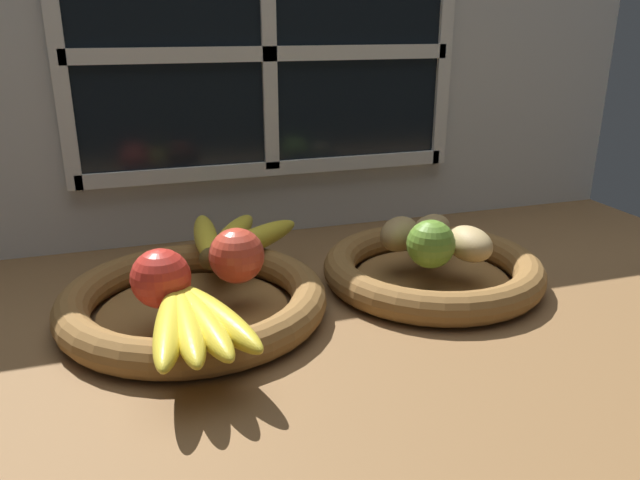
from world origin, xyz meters
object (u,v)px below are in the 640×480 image
object	(u,v)px
potato_small	(469,244)
banana_bunch_front	(193,320)
potato_back	(432,229)
potato_oblong	(400,234)
fruit_bowl_right	(432,270)
banana_bunch_back	(230,238)
fruit_bowl_left	(194,301)
potato_large	(434,240)
lime_near	(431,244)
apple_red_right	(237,256)
apple_red_front	(161,278)

from	to	relation	value
potato_small	banana_bunch_front	bearing A→B (deg)	-165.78
banana_bunch_front	potato_back	size ratio (longest dim) A/B	2.48
potato_oblong	potato_back	world-z (taller)	potato_oblong
fruit_bowl_right	banana_bunch_back	bearing A→B (deg)	157.83
fruit_bowl_left	potato_large	bearing A→B (deg)	-0.00
fruit_bowl_right	lime_near	distance (cm)	7.68
potato_oblong	fruit_bowl_left	bearing A→B (deg)	-174.20
potato_large	fruit_bowl_left	bearing A→B (deg)	180.00
fruit_bowl_right	banana_bunch_front	bearing A→B (deg)	-159.36
potato_oblong	potato_back	distance (cm)	6.39
potato_small	potato_large	world-z (taller)	potato_small
fruit_bowl_right	apple_red_right	world-z (taller)	apple_red_right
potato_oblong	banana_bunch_front	bearing A→B (deg)	-152.51
potato_small	potato_back	distance (cm)	8.44
banana_bunch_front	potato_small	world-z (taller)	potato_small
potato_oblong	lime_near	bearing A→B (deg)	-81.35
fruit_bowl_right	potato_back	bearing A→B (deg)	65.56
fruit_bowl_left	apple_red_front	bearing A→B (deg)	-126.43
apple_red_right	potato_large	bearing A→B (deg)	2.14
potato_small	potato_back	bearing A→B (deg)	98.97
potato_small	apple_red_right	bearing A→B (deg)	175.64
banana_bunch_front	potato_oblong	world-z (taller)	potato_oblong
apple_red_right	potato_back	size ratio (longest dim) A/B	0.86
potato_oblong	potato_large	world-z (taller)	potato_oblong
potato_small	potato_back	size ratio (longest dim) A/B	0.99
potato_small	potato_large	bearing A→B (deg)	135.00
banana_bunch_front	potato_large	world-z (taller)	potato_large
fruit_bowl_left	apple_red_front	size ratio (longest dim) A/B	4.91
fruit_bowl_left	potato_oblong	bearing A→B (deg)	5.80
apple_red_right	potato_large	world-z (taller)	apple_red_right
potato_small	potato_back	xyz separation A→B (cm)	(-1.31, 8.33, -0.32)
apple_red_right	potato_oblong	xyz separation A→B (cm)	(24.55, 4.13, -1.08)
fruit_bowl_left	apple_red_right	bearing A→B (deg)	-10.68
potato_small	potato_oblong	bearing A→B (deg)	138.58
fruit_bowl_right	potato_large	bearing A→B (deg)	-90.00
banana_bunch_front	potato_large	xyz separation A→B (cm)	(35.63, 13.42, 0.50)
lime_near	fruit_bowl_right	bearing A→B (deg)	56.31
potato_oblong	potato_small	bearing A→B (deg)	-41.42
fruit_bowl_left	banana_bunch_front	bearing A→B (deg)	-96.35
potato_small	apple_red_front	bearing A→B (deg)	-177.33
apple_red_front	banana_bunch_front	xyz separation A→B (cm)	(2.53, -7.97, -1.86)
banana_bunch_back	potato_oblong	xyz separation A→B (cm)	(23.25, -8.01, 0.78)
potato_back	apple_red_front	bearing A→B (deg)	-165.72
apple_red_front	fruit_bowl_left	bearing A→B (deg)	53.57
apple_red_front	apple_red_right	bearing A→B (deg)	24.40
apple_red_front	potato_back	size ratio (longest dim) A/B	0.85
apple_red_front	potato_large	world-z (taller)	apple_red_front
fruit_bowl_right	apple_red_right	xyz separation A→B (cm)	(-28.49, -1.07, 5.98)
banana_bunch_back	potato_large	distance (cm)	29.37
fruit_bowl_left	lime_near	xyz separation A→B (cm)	(31.31, -4.25, 5.74)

